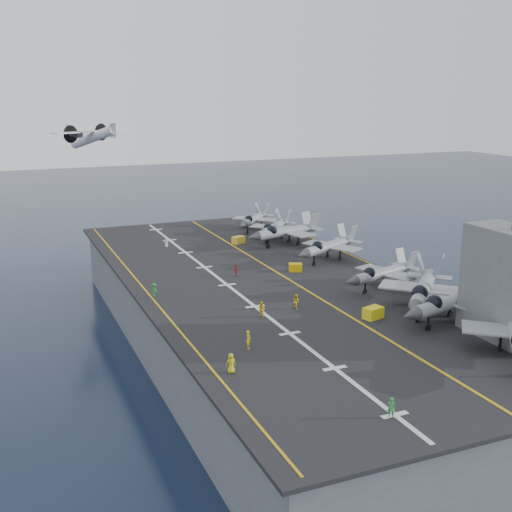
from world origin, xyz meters
name	(u,v)px	position (x,y,z in m)	size (l,w,h in m)	color
ground	(267,349)	(0.00, 0.00, 0.00)	(500.00, 500.00, 0.00)	#142135
hull	(267,316)	(0.00, 0.00, 5.00)	(36.00, 90.00, 10.00)	#56595E
flight_deck	(267,282)	(0.00, 0.00, 10.20)	(38.00, 92.00, 0.40)	black
foul_line	(286,278)	(3.00, 0.00, 10.42)	(0.35, 90.00, 0.02)	gold
landing_centerline	(227,285)	(-6.00, 0.00, 10.42)	(0.50, 90.00, 0.02)	silver
deck_edge_port	(149,294)	(-17.00, 0.00, 10.42)	(0.25, 90.00, 0.02)	gold
deck_edge_stbd	(378,267)	(18.50, 0.00, 10.42)	(0.25, 90.00, 0.02)	gold
island_superstructure	(511,271)	(15.00, -30.00, 17.90)	(5.00, 10.00, 15.00)	#56595E
fighter_jet_1	(453,300)	(12.78, -23.94, 13.05)	(17.37, 13.78, 5.29)	gray
fighter_jet_2	(424,288)	(12.36, -19.11, 13.21)	(18.98, 19.11, 5.61)	#9EA6AF
fighter_jet_3	(384,272)	(13.01, -9.62, 12.72)	(15.39, 12.47, 4.64)	#929CA4
fighter_jet_5	(329,245)	(13.45, 6.34, 12.88)	(17.04, 14.95, 4.96)	#A0A8B0
fighter_jet_6	(287,231)	(11.87, 18.44, 12.98)	(16.79, 13.16, 5.16)	#969BA4
fighter_jet_7	(274,227)	(11.53, 23.29, 12.77)	(16.01, 16.11, 4.73)	#939CA3
fighter_jet_8	(254,218)	(11.53, 32.69, 12.62)	(14.87, 15.18, 4.43)	#90969E
tow_cart_a	(373,313)	(5.17, -19.34, 11.09)	(2.61, 2.07, 1.37)	yellow
tow_cart_b	(295,267)	(5.81, 2.69, 10.99)	(2.32, 1.98, 1.18)	#DDB409
tow_cart_c	(238,240)	(4.55, 22.90, 11.04)	(2.47, 2.04, 1.27)	yellow
crew_0	(231,363)	(-15.56, -27.07, 11.37)	(1.19, 0.81, 1.95)	gold
crew_1	(249,340)	(-11.78, -22.17, 11.38)	(1.16, 1.39, 1.97)	yellow
crew_2	(262,309)	(-6.75, -13.87, 11.35)	(1.31, 1.36, 1.90)	yellow
crew_3	(154,290)	(-16.50, -1.09, 11.29)	(1.13, 1.28, 1.78)	#217F2D
crew_4	(236,271)	(-3.30, 3.68, 11.21)	(0.97, 1.15, 1.63)	#B1170C
crew_5	(166,242)	(-7.90, 25.15, 11.21)	(1.15, 1.13, 1.62)	silver
crew_6	(391,407)	(-6.54, -40.21, 11.31)	(1.29, 1.26, 1.81)	green
crew_7	(296,301)	(-1.62, -12.65, 11.33)	(0.90, 1.22, 1.87)	yellow
transport_plane	(94,137)	(-13.58, 61.22, 27.03)	(24.80, 22.80, 4.85)	silver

